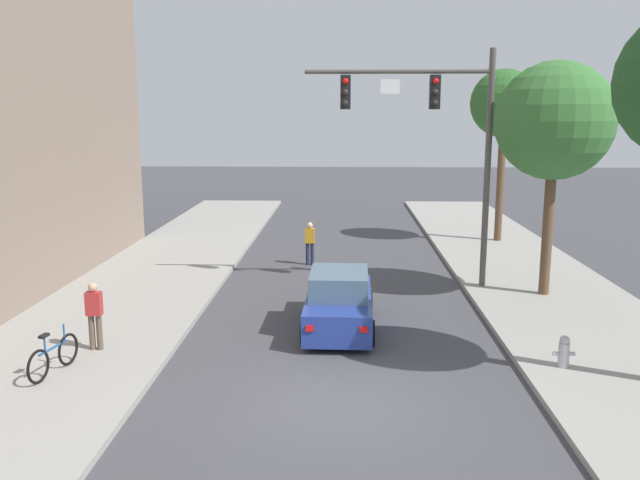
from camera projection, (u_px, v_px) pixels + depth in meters
ground_plane at (340, 405)px, 12.99m from camera, size 120.00×120.00×0.00m
sidewalk_left at (16, 396)px, 13.21m from camera, size 5.00×60.00×0.15m
traffic_signal_mast at (437, 125)px, 20.61m from camera, size 5.89×0.38×7.50m
car_lead_blue at (339, 302)px, 17.50m from camera, size 1.90×4.27×1.60m
pedestrian_sidewalk_left_walker at (94, 312)px, 15.47m from camera, size 0.36×0.22×1.64m
pedestrian_crossing_road at (310, 241)px, 24.94m from camera, size 0.36×0.22×1.64m
bicycle_leaning at (54, 356)px, 14.11m from camera, size 0.39×1.75×0.98m
fire_hydrant at (564, 351)px, 14.50m from camera, size 0.48×0.24×0.72m
street_tree_second at (555, 122)px, 19.51m from camera, size 3.52×3.52×7.07m
street_tree_third at (504, 105)px, 28.11m from camera, size 2.90×2.90×7.42m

